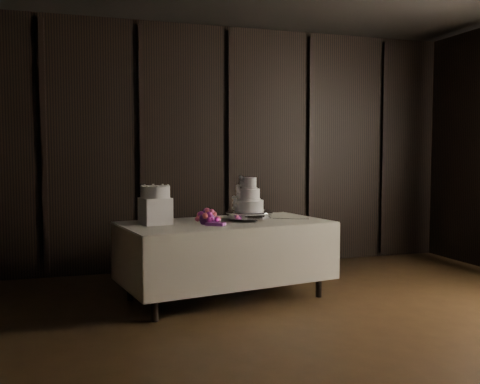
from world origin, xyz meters
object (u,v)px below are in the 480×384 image
Objects in this scene: cake_stand at (249,216)px; bouquet at (207,218)px; box_pedestal at (155,211)px; display_table at (225,257)px; small_cake at (155,192)px; wedding_cake at (247,198)px.

bouquet is at bearing -161.12° from cake_stand.
box_pedestal reaches higher than cake_stand.
display_table is 0.94m from small_cake.
box_pedestal is (-0.92, 0.00, -0.10)m from wedding_cake.
cake_stand is 1.28× the size of bouquet.
display_table is at bearing -3.38° from box_pedestal.
box_pedestal is at bearing 162.26° from bouquet.
box_pedestal is (-0.94, -0.01, 0.08)m from cake_stand.
small_cake is (-0.92, 0.00, 0.08)m from wedding_cake.
box_pedestal is 0.93× the size of small_cake.
wedding_cake is 1.30× the size of box_pedestal.
small_cake reaches higher than display_table.
box_pedestal is at bearing -168.59° from wedding_cake.
small_cake is at bearing 0.00° from box_pedestal.
wedding_cake is at bearing -0.06° from small_cake.
wedding_cake reaches higher than bouquet.
cake_stand is at bearing 0.81° from box_pedestal.
small_cake reaches higher than cake_stand.
cake_stand is 0.98m from small_cake.
box_pedestal is at bearing 166.76° from display_table.
display_table is at bearing -168.65° from cake_stand.
small_cake is (-0.94, -0.01, 0.26)m from cake_stand.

